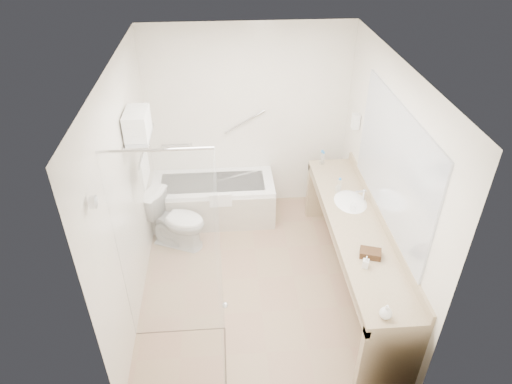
{
  "coord_description": "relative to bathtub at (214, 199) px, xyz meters",
  "views": [
    {
      "loc": [
        -0.32,
        -3.83,
        3.78
      ],
      "look_at": [
        0.0,
        0.3,
        1.0
      ],
      "focal_mm": 32.0,
      "sensor_mm": 36.0,
      "label": 1
    }
  ],
  "objects": [
    {
      "name": "water_bottle_left",
      "position": [
        1.39,
        -0.14,
        0.66
      ],
      "size": [
        0.06,
        0.06,
        0.19
      ],
      "rotation": [
        0.0,
        0.0,
        -0.18
      ],
      "color": "silver",
      "rests_on": "vanity_counter"
    },
    {
      "name": "water_bottle_mid",
      "position": [
        1.48,
        -0.76,
        0.65
      ],
      "size": [
        0.05,
        0.05,
        0.17
      ],
      "rotation": [
        0.0,
        0.0,
        -0.02
      ],
      "color": "silver",
      "rests_on": "vanity_counter"
    },
    {
      "name": "soap_bottle_b",
      "position": [
        1.43,
        -2.63,
        0.63
      ],
      "size": [
        0.12,
        0.15,
        0.11
      ],
      "primitive_type": "imported",
      "rotation": [
        0.0,
        0.0,
        0.1
      ],
      "color": "white",
      "rests_on": "vanity_counter"
    },
    {
      "name": "grab_bar_long",
      "position": [
        0.45,
        0.32,
        0.97
      ],
      "size": [
        0.53,
        0.03,
        0.33
      ],
      "primitive_type": "cylinder",
      "rotation": [
        0.0,
        1.05,
        0.0
      ],
      "color": "silver",
      "rests_on": "wall_back"
    },
    {
      "name": "grab_bar_short",
      "position": [
        -0.45,
        0.32,
        0.67
      ],
      "size": [
        0.4,
        0.03,
        0.03
      ],
      "primitive_type": "cylinder",
      "rotation": [
        0.0,
        1.57,
        0.0
      ],
      "color": "silver",
      "rests_on": "wall_back"
    },
    {
      "name": "drinking_glass_near",
      "position": [
        1.53,
        -1.17,
        0.62
      ],
      "size": [
        0.08,
        0.08,
        0.09
      ],
      "primitive_type": "cylinder",
      "rotation": [
        0.0,
        0.0,
        0.17
      ],
      "color": "silver",
      "rests_on": "vanity_counter"
    },
    {
      "name": "faucet",
      "position": [
        1.7,
        -0.99,
        0.65
      ],
      "size": [
        0.03,
        0.03,
        0.14
      ],
      "primitive_type": "cylinder",
      "color": "silver",
      "rests_on": "vanity_counter"
    },
    {
      "name": "water_bottle_right",
      "position": [
        1.41,
        -0.14,
        0.65
      ],
      "size": [
        0.05,
        0.05,
        0.17
      ],
      "rotation": [
        0.0,
        0.0,
        0.02
      ],
      "color": "silver",
      "rests_on": "vanity_counter"
    },
    {
      "name": "drinking_glass_far",
      "position": [
        1.45,
        -0.8,
        0.62
      ],
      "size": [
        0.07,
        0.07,
        0.08
      ],
      "primitive_type": "cylinder",
      "rotation": [
        0.0,
        0.0,
        -0.01
      ],
      "color": "silver",
      "rests_on": "vanity_counter"
    },
    {
      "name": "shower_enclosure",
      "position": [
        -0.13,
        -2.16,
        0.79
      ],
      "size": [
        0.96,
        0.91,
        2.11
      ],
      "color": "silver",
      "rests_on": "floor"
    },
    {
      "name": "amenity_basket",
      "position": [
        1.52,
        -1.89,
        0.61
      ],
      "size": [
        0.23,
        0.19,
        0.07
      ],
      "primitive_type": "cube",
      "rotation": [
        0.0,
        0.0,
        -0.32
      ],
      "color": "#472F19",
      "rests_on": "vanity_counter"
    },
    {
      "name": "ceiling",
      "position": [
        0.5,
        -1.24,
        2.22
      ],
      "size": [
        2.6,
        3.2,
        0.1
      ],
      "primitive_type": "cube",
      "color": "silver",
      "rests_on": "wall_back"
    },
    {
      "name": "bathtub",
      "position": [
        0.0,
        0.0,
        0.0
      ],
      "size": [
        1.6,
        0.73,
        0.59
      ],
      "color": "white",
      "rests_on": "floor"
    },
    {
      "name": "wall_front",
      "position": [
        0.5,
        -2.84,
        0.97
      ],
      "size": [
        2.6,
        0.1,
        2.5
      ],
      "primitive_type": "cube",
      "color": "white",
      "rests_on": "ground"
    },
    {
      "name": "towel_shelf",
      "position": [
        -0.67,
        -0.89,
        1.48
      ],
      "size": [
        0.24,
        0.55,
        0.81
      ],
      "color": "silver",
      "rests_on": "wall_left"
    },
    {
      "name": "sink",
      "position": [
        1.55,
        -0.99,
        0.54
      ],
      "size": [
        0.4,
        0.52,
        0.14
      ],
      "primitive_type": "ellipsoid",
      "color": "white",
      "rests_on": "vanity_counter"
    },
    {
      "name": "vanity_counter",
      "position": [
        1.52,
        -1.39,
        0.36
      ],
      "size": [
        0.55,
        2.7,
        0.95
      ],
      "color": "tan",
      "rests_on": "floor"
    },
    {
      "name": "floor",
      "position": [
        0.5,
        -1.24,
        -0.28
      ],
      "size": [
        3.2,
        3.2,
        0.0
      ],
      "primitive_type": "plane",
      "color": "#A18364",
      "rests_on": "ground"
    },
    {
      "name": "mirror",
      "position": [
        1.79,
        -1.39,
        1.27
      ],
      "size": [
        0.02,
        2.0,
        1.2
      ],
      "primitive_type": "cube",
      "color": "silver",
      "rests_on": "wall_right"
    },
    {
      "name": "wall_left",
      "position": [
        -0.8,
        -1.24,
        0.97
      ],
      "size": [
        0.1,
        3.2,
        2.5
      ],
      "primitive_type": "cube",
      "color": "white",
      "rests_on": "ground"
    },
    {
      "name": "wall_back",
      "position": [
        0.5,
        0.36,
        0.97
      ],
      "size": [
        2.6,
        0.1,
        2.5
      ],
      "primitive_type": "cube",
      "color": "white",
      "rests_on": "ground"
    },
    {
      "name": "toilet",
      "position": [
        -0.45,
        -0.54,
        0.09
      ],
      "size": [
        0.84,
        0.67,
        0.73
      ],
      "primitive_type": "imported",
      "rotation": [
        0.0,
        0.0,
        1.17
      ],
      "color": "white",
      "rests_on": "floor"
    },
    {
      "name": "hairdryer_unit",
      "position": [
        1.75,
        -0.19,
        1.17
      ],
      "size": [
        0.08,
        0.1,
        0.18
      ],
      "primitive_type": "cube",
      "color": "white",
      "rests_on": "wall_right"
    },
    {
      "name": "wall_right",
      "position": [
        1.8,
        -1.24,
        0.97
      ],
      "size": [
        0.1,
        3.2,
        2.5
      ],
      "primitive_type": "cube",
      "color": "white",
      "rests_on": "ground"
    },
    {
      "name": "soap_bottle_a",
      "position": [
        1.43,
        -2.04,
        0.6
      ],
      "size": [
        0.1,
        0.14,
        0.06
      ],
      "primitive_type": "imported",
      "rotation": [
        0.0,
        0.0,
        -0.38
      ],
      "color": "white",
      "rests_on": "vanity_counter"
    }
  ]
}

